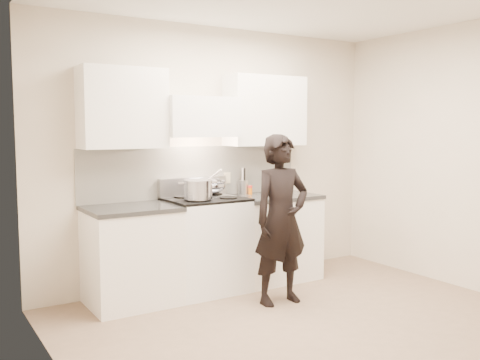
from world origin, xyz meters
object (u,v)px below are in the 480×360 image
object	(u,v)px
counter_right	(273,237)
person	(281,219)
stove	(206,244)
utensil_crock	(243,186)
wok	(209,185)

from	to	relation	value
counter_right	person	xyz separation A→B (m)	(-0.41, -0.70, 0.33)
counter_right	person	distance (m)	0.88
counter_right	person	size ratio (longest dim) A/B	0.58
stove	counter_right	bearing A→B (deg)	0.00
stove	utensil_crock	bearing A→B (deg)	21.18
counter_right	person	bearing A→B (deg)	-120.12
stove	utensil_crock	distance (m)	0.83
stove	wok	world-z (taller)	wok
wok	person	xyz separation A→B (m)	(0.30, -0.84, -0.26)
utensil_crock	person	distance (m)	0.97
stove	counter_right	size ratio (longest dim) A/B	1.04
counter_right	utensil_crock	size ratio (longest dim) A/B	3.20
wok	utensil_crock	size ratio (longest dim) A/B	1.45
counter_right	wok	world-z (taller)	wok
utensil_crock	wok	bearing A→B (deg)	-168.98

